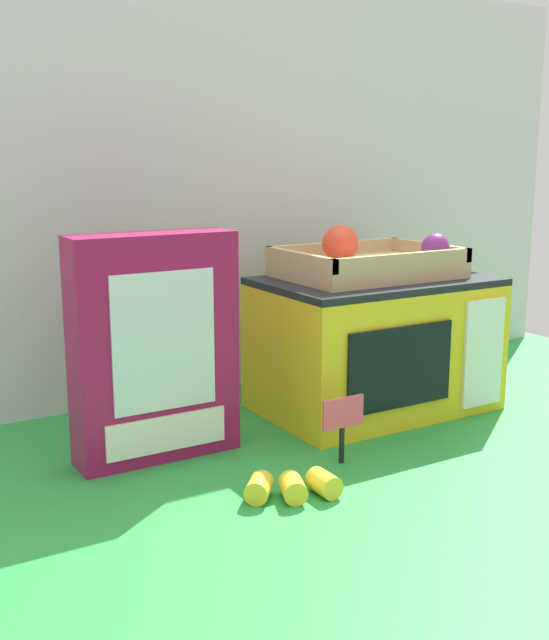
{
  "coord_description": "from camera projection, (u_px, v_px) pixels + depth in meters",
  "views": [
    {
      "loc": [
        -0.69,
        -1.04,
        0.44
      ],
      "look_at": [
        -0.06,
        0.01,
        0.18
      ],
      "focal_mm": 43.93,
      "sensor_mm": 36.0,
      "label": 1
    }
  ],
  "objects": [
    {
      "name": "price_sign",
      "position": [
        343.0,
        420.0,
        1.13
      ],
      "size": [
        0.07,
        0.01,
        0.1
      ],
      "color": "black",
      "rests_on": "ground"
    },
    {
      "name": "food_groups_crate",
      "position": [
        367.0,
        263.0,
        1.36
      ],
      "size": [
        0.29,
        0.21,
        0.09
      ],
      "color": "tan",
      "rests_on": "toy_microwave"
    },
    {
      "name": "ground_plane",
      "position": [
        310.0,
        424.0,
        1.31
      ],
      "size": [
        1.7,
        1.7,
        0.0
      ],
      "primitive_type": "plane",
      "color": "green",
      "rests_on": "ground"
    },
    {
      "name": "toy_microwave",
      "position": [
        375.0,
        344.0,
        1.37
      ],
      "size": [
        0.39,
        0.26,
        0.23
      ],
      "color": "yellow",
      "rests_on": "ground"
    },
    {
      "name": "loose_toy_banana",
      "position": [
        292.0,
        486.0,
        1.03
      ],
      "size": [
        0.12,
        0.08,
        0.03
      ],
      "color": "yellow",
      "rests_on": "ground"
    },
    {
      "name": "display_back_panel",
      "position": [
        231.0,
        186.0,
        1.46
      ],
      "size": [
        1.61,
        0.03,
        0.77
      ],
      "primitive_type": "cube",
      "color": "silver",
      "rests_on": "ground"
    },
    {
      "name": "cookie_set_box",
      "position": [
        155.0,
        348.0,
        1.14
      ],
      "size": [
        0.24,
        0.08,
        0.33
      ],
      "color": "#99144C",
      "rests_on": "ground"
    }
  ]
}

